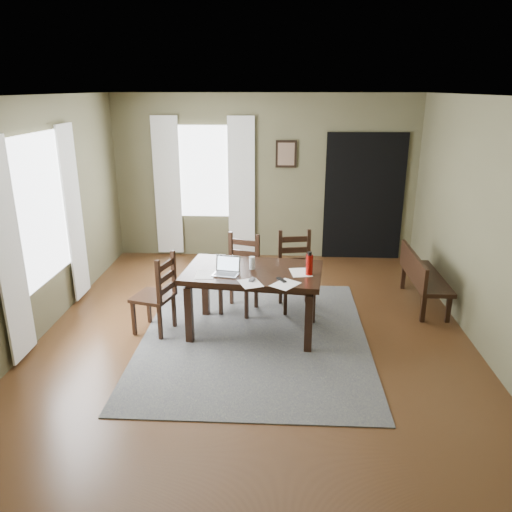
# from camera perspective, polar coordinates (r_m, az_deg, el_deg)

# --- Properties ---
(ground) EXTENTS (5.00, 6.00, 0.01)m
(ground) POSITION_cam_1_polar(r_m,az_deg,el_deg) (5.93, -0.15, -9.25)
(ground) COLOR #492C16
(room_shell) EXTENTS (5.02, 6.02, 2.71)m
(room_shell) POSITION_cam_1_polar(r_m,az_deg,el_deg) (5.33, -0.17, 8.18)
(room_shell) COLOR brown
(room_shell) RESTS_ON ground
(rug) EXTENTS (2.60, 3.20, 0.01)m
(rug) POSITION_cam_1_polar(r_m,az_deg,el_deg) (5.93, -0.15, -9.15)
(rug) COLOR #484848
(rug) RESTS_ON ground
(dining_table) EXTENTS (1.65, 1.10, 0.78)m
(dining_table) POSITION_cam_1_polar(r_m,az_deg,el_deg) (5.76, -0.33, -2.50)
(dining_table) COLOR black
(dining_table) RESTS_ON rug
(chair_end) EXTENTS (0.52, 0.52, 0.97)m
(chair_end) POSITION_cam_1_polar(r_m,az_deg,el_deg) (5.95, -11.26, -4.38)
(chair_end) COLOR black
(chair_end) RESTS_ON rug
(chair_back_left) EXTENTS (0.55, 0.55, 1.00)m
(chair_back_left) POSITION_cam_1_polar(r_m,az_deg,el_deg) (6.41, -1.82, -2.16)
(chair_back_left) COLOR black
(chair_back_left) RESTS_ON rug
(chair_back_right) EXTENTS (0.51, 0.52, 1.01)m
(chair_back_right) POSITION_cam_1_polar(r_m,az_deg,el_deg) (6.51, 4.59, -1.82)
(chair_back_right) COLOR black
(chair_back_right) RESTS_ON rug
(bench) EXTENTS (0.41, 1.27, 0.71)m
(bench) POSITION_cam_1_polar(r_m,az_deg,el_deg) (6.97, 18.35, -1.98)
(bench) COLOR black
(bench) RESTS_ON ground
(laptop) EXTENTS (0.32, 0.27, 0.19)m
(laptop) POSITION_cam_1_polar(r_m,az_deg,el_deg) (5.60, -3.35, -1.54)
(laptop) COLOR #B7B7BC
(laptop) RESTS_ON dining_table
(computer_mouse) EXTENTS (0.07, 0.10, 0.03)m
(computer_mouse) POSITION_cam_1_polar(r_m,az_deg,el_deg) (5.40, -0.45, -2.73)
(computer_mouse) COLOR #3F3F42
(computer_mouse) RESTS_ON dining_table
(tv_remote) EXTENTS (0.11, 0.15, 0.02)m
(tv_remote) POSITION_cam_1_polar(r_m,az_deg,el_deg) (5.42, 2.94, -2.74)
(tv_remote) COLOR black
(tv_remote) RESTS_ON dining_table
(drinking_glass) EXTENTS (0.08, 0.08, 0.15)m
(drinking_glass) POSITION_cam_1_polar(r_m,az_deg,el_deg) (5.73, -0.46, -0.79)
(drinking_glass) COLOR silver
(drinking_glass) RESTS_ON dining_table
(water_bottle) EXTENTS (0.08, 0.08, 0.27)m
(water_bottle) POSITION_cam_1_polar(r_m,az_deg,el_deg) (5.56, 6.11, -0.96)
(water_bottle) COLOR #AC130D
(water_bottle) RESTS_ON dining_table
(paper_a) EXTENTS (0.22, 0.28, 0.00)m
(paper_a) POSITION_cam_1_polar(r_m,az_deg,el_deg) (5.60, -5.87, -2.15)
(paper_a) COLOR white
(paper_a) RESTS_ON dining_table
(paper_b) EXTENTS (0.36, 0.37, 0.00)m
(paper_b) POSITION_cam_1_polar(r_m,az_deg,el_deg) (5.32, 3.37, -3.25)
(paper_b) COLOR white
(paper_b) RESTS_ON dining_table
(paper_d) EXTENTS (0.27, 0.32, 0.00)m
(paper_d) POSITION_cam_1_polar(r_m,az_deg,el_deg) (5.66, 5.13, -1.88)
(paper_d) COLOR white
(paper_d) RESTS_ON dining_table
(paper_e) EXTENTS (0.30, 0.34, 0.00)m
(paper_e) POSITION_cam_1_polar(r_m,az_deg,el_deg) (5.34, -0.65, -3.14)
(paper_e) COLOR white
(paper_e) RESTS_ON dining_table
(window_left) EXTENTS (0.01, 1.30, 1.70)m
(window_left) POSITION_cam_1_polar(r_m,az_deg,el_deg) (6.23, -23.45, 4.88)
(window_left) COLOR white
(window_left) RESTS_ON ground
(window_back) EXTENTS (1.00, 0.01, 1.50)m
(window_back) POSITION_cam_1_polar(r_m,az_deg,el_deg) (8.41, -5.95, 9.56)
(window_back) COLOR white
(window_back) RESTS_ON ground
(curtain_left_near) EXTENTS (0.03, 0.48, 2.30)m
(curtain_left_near) POSITION_cam_1_polar(r_m,az_deg,el_deg) (5.58, -26.42, 0.30)
(curtain_left_near) COLOR silver
(curtain_left_near) RESTS_ON ground
(curtain_left_far) EXTENTS (0.03, 0.48, 2.30)m
(curtain_left_far) POSITION_cam_1_polar(r_m,az_deg,el_deg) (7.00, -20.11, 4.56)
(curtain_left_far) COLOR silver
(curtain_left_far) RESTS_ON ground
(curtain_back_left) EXTENTS (0.44, 0.03, 2.30)m
(curtain_back_left) POSITION_cam_1_polar(r_m,az_deg,el_deg) (8.54, -10.08, 7.81)
(curtain_back_left) COLOR silver
(curtain_back_left) RESTS_ON ground
(curtain_back_right) EXTENTS (0.44, 0.03, 2.30)m
(curtain_back_right) POSITION_cam_1_polar(r_m,az_deg,el_deg) (8.35, -1.68, 7.84)
(curtain_back_right) COLOR silver
(curtain_back_right) RESTS_ON ground
(framed_picture) EXTENTS (0.34, 0.03, 0.44)m
(framed_picture) POSITION_cam_1_polar(r_m,az_deg,el_deg) (8.26, 3.46, 11.57)
(framed_picture) COLOR black
(framed_picture) RESTS_ON ground
(doorway_back) EXTENTS (1.30, 0.03, 2.10)m
(doorway_back) POSITION_cam_1_polar(r_m,az_deg,el_deg) (8.49, 12.23, 6.58)
(doorway_back) COLOR black
(doorway_back) RESTS_ON ground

